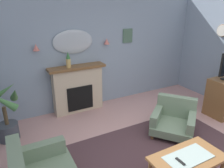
{
  "coord_description": "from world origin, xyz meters",
  "views": [
    {
      "loc": [
        -2.22,
        -1.98,
        2.52
      ],
      "look_at": [
        -0.26,
        1.65,
        0.97
      ],
      "focal_mm": 34.09,
      "sensor_mm": 36.0,
      "label": 1
    }
  ],
  "objects_px": {
    "wall_sconce_left": "(36,48)",
    "framed_picture": "(128,36)",
    "potted_plant_tall_palm": "(6,115)",
    "coffee_table": "(188,160)",
    "fireplace": "(78,89)",
    "tv_remote": "(180,161)",
    "mantel_vase_right": "(68,60)",
    "armchair_near_fireplace": "(174,119)",
    "wall_sconce_right": "(107,41)",
    "wall_clock": "(222,31)",
    "wall_mirror": "(73,42)"
  },
  "relations": [
    {
      "from": "framed_picture",
      "to": "wall_mirror",
      "type": "bearing_deg",
      "value": -179.62
    },
    {
      "from": "mantel_vase_right",
      "to": "potted_plant_tall_palm",
      "type": "xyz_separation_m",
      "value": [
        -1.45,
        -0.5,
        -0.81
      ]
    },
    {
      "from": "wall_mirror",
      "to": "wall_sconce_right",
      "type": "relative_size",
      "value": 6.86
    },
    {
      "from": "wall_clock",
      "to": "potted_plant_tall_palm",
      "type": "bearing_deg",
      "value": 173.36
    },
    {
      "from": "armchair_near_fireplace",
      "to": "fireplace",
      "type": "bearing_deg",
      "value": 126.65
    },
    {
      "from": "fireplace",
      "to": "potted_plant_tall_palm",
      "type": "distance_m",
      "value": 1.74
    },
    {
      "from": "coffee_table",
      "to": "fireplace",
      "type": "bearing_deg",
      "value": 101.51
    },
    {
      "from": "wall_sconce_left",
      "to": "wall_mirror",
      "type": "bearing_deg",
      "value": 3.37
    },
    {
      "from": "wall_sconce_left",
      "to": "potted_plant_tall_palm",
      "type": "xyz_separation_m",
      "value": [
        -0.8,
        -0.62,
        -1.13
      ]
    },
    {
      "from": "wall_clock",
      "to": "framed_picture",
      "type": "xyz_separation_m",
      "value": [
        -2.03,
        1.28,
        -0.15
      ]
    },
    {
      "from": "wall_sconce_left",
      "to": "tv_remote",
      "type": "distance_m",
      "value": 3.55
    },
    {
      "from": "armchair_near_fireplace",
      "to": "wall_sconce_left",
      "type": "bearing_deg",
      "value": 138.78
    },
    {
      "from": "wall_clock",
      "to": "coffee_table",
      "type": "xyz_separation_m",
      "value": [
        -2.92,
        -1.84,
        -1.52
      ]
    },
    {
      "from": "fireplace",
      "to": "wall_sconce_right",
      "type": "bearing_deg",
      "value": 6.16
    },
    {
      "from": "wall_mirror",
      "to": "wall_sconce_right",
      "type": "xyz_separation_m",
      "value": [
        0.85,
        -0.05,
        -0.05
      ]
    },
    {
      "from": "framed_picture",
      "to": "armchair_near_fireplace",
      "type": "distance_m",
      "value": 2.49
    },
    {
      "from": "wall_mirror",
      "to": "wall_clock",
      "type": "distance_m",
      "value": 3.75
    },
    {
      "from": "fireplace",
      "to": "coffee_table",
      "type": "distance_m",
      "value": 3.04
    },
    {
      "from": "wall_mirror",
      "to": "potted_plant_tall_palm",
      "type": "distance_m",
      "value": 2.14
    },
    {
      "from": "wall_sconce_right",
      "to": "coffee_table",
      "type": "height_order",
      "value": "wall_sconce_right"
    },
    {
      "from": "wall_sconce_left",
      "to": "potted_plant_tall_palm",
      "type": "height_order",
      "value": "wall_sconce_left"
    },
    {
      "from": "wall_sconce_left",
      "to": "wall_clock",
      "type": "distance_m",
      "value": 4.55
    },
    {
      "from": "wall_sconce_left",
      "to": "potted_plant_tall_palm",
      "type": "distance_m",
      "value": 1.52
    },
    {
      "from": "wall_sconce_left",
      "to": "mantel_vase_right",
      "type": "bearing_deg",
      "value": -10.46
    },
    {
      "from": "wall_mirror",
      "to": "coffee_table",
      "type": "distance_m",
      "value": 3.44
    },
    {
      "from": "framed_picture",
      "to": "tv_remote",
      "type": "distance_m",
      "value": 3.57
    },
    {
      "from": "wall_sconce_right",
      "to": "armchair_near_fireplace",
      "type": "bearing_deg",
      "value": -74.51
    },
    {
      "from": "wall_sconce_left",
      "to": "framed_picture",
      "type": "height_order",
      "value": "framed_picture"
    },
    {
      "from": "wall_sconce_left",
      "to": "framed_picture",
      "type": "relative_size",
      "value": 0.39
    },
    {
      "from": "wall_sconce_left",
      "to": "wall_clock",
      "type": "relative_size",
      "value": 0.45
    },
    {
      "from": "wall_sconce_right",
      "to": "potted_plant_tall_palm",
      "type": "height_order",
      "value": "wall_sconce_right"
    },
    {
      "from": "mantel_vase_right",
      "to": "armchair_near_fireplace",
      "type": "xyz_separation_m",
      "value": [
        1.6,
        -1.85,
        -1.03
      ]
    },
    {
      "from": "fireplace",
      "to": "wall_clock",
      "type": "height_order",
      "value": "wall_clock"
    },
    {
      "from": "coffee_table",
      "to": "armchair_near_fireplace",
      "type": "relative_size",
      "value": 0.97
    },
    {
      "from": "coffee_table",
      "to": "tv_remote",
      "type": "distance_m",
      "value": 0.2
    },
    {
      "from": "wall_mirror",
      "to": "potted_plant_tall_palm",
      "type": "xyz_separation_m",
      "value": [
        -1.65,
        -0.67,
        -1.18
      ]
    },
    {
      "from": "wall_sconce_left",
      "to": "tv_remote",
      "type": "height_order",
      "value": "wall_sconce_left"
    },
    {
      "from": "mantel_vase_right",
      "to": "coffee_table",
      "type": "xyz_separation_m",
      "value": [
        0.81,
        -2.94,
        -0.95
      ]
    },
    {
      "from": "coffee_table",
      "to": "potted_plant_tall_palm",
      "type": "height_order",
      "value": "potted_plant_tall_palm"
    },
    {
      "from": "tv_remote",
      "to": "armchair_near_fireplace",
      "type": "distance_m",
      "value": 1.49
    },
    {
      "from": "fireplace",
      "to": "tv_remote",
      "type": "height_order",
      "value": "fireplace"
    },
    {
      "from": "framed_picture",
      "to": "wall_clock",
      "type": "bearing_deg",
      "value": -32.31
    },
    {
      "from": "potted_plant_tall_palm",
      "to": "mantel_vase_right",
      "type": "bearing_deg",
      "value": 18.92
    },
    {
      "from": "wall_sconce_right",
      "to": "framed_picture",
      "type": "distance_m",
      "value": 0.66
    },
    {
      "from": "wall_sconce_right",
      "to": "wall_sconce_left",
      "type": "bearing_deg",
      "value": 180.0
    },
    {
      "from": "potted_plant_tall_palm",
      "to": "coffee_table",
      "type": "bearing_deg",
      "value": -47.27
    },
    {
      "from": "fireplace",
      "to": "tv_remote",
      "type": "relative_size",
      "value": 8.5
    },
    {
      "from": "framed_picture",
      "to": "potted_plant_tall_palm",
      "type": "relative_size",
      "value": 0.31
    },
    {
      "from": "wall_mirror",
      "to": "fireplace",
      "type": "bearing_deg",
      "value": -90.0
    },
    {
      "from": "armchair_near_fireplace",
      "to": "wall_mirror",
      "type": "bearing_deg",
      "value": 124.67
    }
  ]
}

